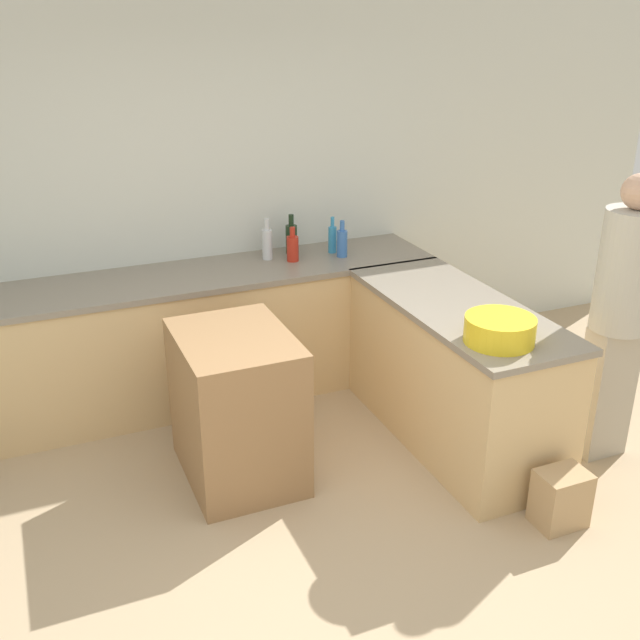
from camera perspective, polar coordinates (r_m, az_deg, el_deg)
ground_plane at (r=3.87m, az=0.77°, el=-19.30°), size 14.00×14.00×0.00m
wall_back at (r=5.34m, az=-9.87°, el=9.10°), size 8.00×0.06×2.70m
counter_back at (r=5.30m, az=-8.31°, el=-1.08°), size 3.20×0.69×0.92m
counter_peninsula at (r=4.79m, az=10.16°, el=-3.92°), size 0.69×1.70×0.92m
island_table at (r=4.39m, az=-6.33°, el=-6.58°), size 0.63×0.82×0.90m
mixing_bowl at (r=4.10m, az=13.53°, el=-0.73°), size 0.38×0.38×0.14m
vinegar_bottle_clear at (r=5.32m, az=-4.04°, el=5.87°), size 0.07×0.07×0.30m
water_bottle_blue at (r=5.36m, az=1.69°, el=5.93°), size 0.08×0.08×0.26m
dish_soap_bottle at (r=5.45m, az=0.95°, el=6.23°), size 0.06×0.06×0.27m
wine_bottle_dark at (r=5.44m, az=-2.19°, el=6.26°), size 0.08×0.08×0.29m
hot_sauce_bottle at (r=5.27m, az=-2.10°, el=5.53°), size 0.08×0.08×0.25m
person_at_peninsula at (r=4.68m, az=21.88°, el=0.71°), size 0.33×0.33×1.76m
paper_bag at (r=4.31m, az=17.86°, el=-12.81°), size 0.27×0.20×0.32m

